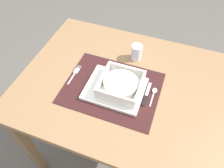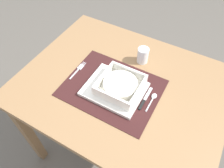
{
  "view_description": "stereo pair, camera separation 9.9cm",
  "coord_description": "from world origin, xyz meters",
  "px_view_note": "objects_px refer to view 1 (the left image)",
  "views": [
    {
      "loc": [
        0.19,
        -0.63,
        1.54
      ],
      "look_at": [
        -0.03,
        -0.05,
        0.77
      ],
      "focal_mm": 34.2,
      "sensor_mm": 36.0,
      "label": 1
    },
    {
      "loc": [
        0.28,
        -0.59,
        1.54
      ],
      "look_at": [
        -0.03,
        -0.05,
        0.77
      ],
      "focal_mm": 34.2,
      "sensor_mm": 36.0,
      "label": 2
    }
  ],
  "objects_px": {
    "spoon": "(154,92)",
    "butter_knife": "(146,96)",
    "bread_knife": "(140,96)",
    "porridge_bowl": "(121,85)",
    "dining_table": "(121,95)",
    "fork": "(75,73)",
    "drinking_glass": "(136,53)"
  },
  "relations": [
    {
      "from": "dining_table",
      "to": "spoon",
      "type": "distance_m",
      "value": 0.2
    },
    {
      "from": "fork",
      "to": "bread_knife",
      "type": "relative_size",
      "value": 0.97
    },
    {
      "from": "drinking_glass",
      "to": "fork",
      "type": "bearing_deg",
      "value": -139.79
    },
    {
      "from": "spoon",
      "to": "butter_knife",
      "type": "distance_m",
      "value": 0.04
    },
    {
      "from": "drinking_glass",
      "to": "dining_table",
      "type": "bearing_deg",
      "value": -96.1
    },
    {
      "from": "dining_table",
      "to": "porridge_bowl",
      "type": "bearing_deg",
      "value": -74.67
    },
    {
      "from": "porridge_bowl",
      "to": "fork",
      "type": "xyz_separation_m",
      "value": [
        -0.25,
        0.02,
        -0.04
      ]
    },
    {
      "from": "dining_table",
      "to": "butter_knife",
      "type": "xyz_separation_m",
      "value": [
        0.13,
        -0.04,
        0.11
      ]
    },
    {
      "from": "fork",
      "to": "spoon",
      "type": "distance_m",
      "value": 0.4
    },
    {
      "from": "dining_table",
      "to": "butter_knife",
      "type": "height_order",
      "value": "butter_knife"
    },
    {
      "from": "fork",
      "to": "porridge_bowl",
      "type": "bearing_deg",
      "value": -3.88
    },
    {
      "from": "fork",
      "to": "spoon",
      "type": "relative_size",
      "value": 1.17
    },
    {
      "from": "dining_table",
      "to": "butter_knife",
      "type": "distance_m",
      "value": 0.18
    },
    {
      "from": "porridge_bowl",
      "to": "drinking_glass",
      "type": "bearing_deg",
      "value": 88.25
    },
    {
      "from": "fork",
      "to": "spoon",
      "type": "bearing_deg",
      "value": 3.21
    },
    {
      "from": "butter_knife",
      "to": "bread_knife",
      "type": "distance_m",
      "value": 0.03
    },
    {
      "from": "porridge_bowl",
      "to": "bread_knife",
      "type": "relative_size",
      "value": 1.37
    },
    {
      "from": "butter_knife",
      "to": "bread_knife",
      "type": "bearing_deg",
      "value": -154.44
    },
    {
      "from": "butter_knife",
      "to": "bread_knife",
      "type": "height_order",
      "value": "same"
    },
    {
      "from": "fork",
      "to": "bread_knife",
      "type": "distance_m",
      "value": 0.35
    },
    {
      "from": "dining_table",
      "to": "drinking_glass",
      "type": "relative_size",
      "value": 11.8
    },
    {
      "from": "butter_knife",
      "to": "spoon",
      "type": "bearing_deg",
      "value": 47.23
    },
    {
      "from": "drinking_glass",
      "to": "porridge_bowl",
      "type": "bearing_deg",
      "value": -91.75
    },
    {
      "from": "fork",
      "to": "drinking_glass",
      "type": "height_order",
      "value": "drinking_glass"
    },
    {
      "from": "porridge_bowl",
      "to": "butter_knife",
      "type": "xyz_separation_m",
      "value": [
        0.12,
        0.01,
        -0.04
      ]
    },
    {
      "from": "porridge_bowl",
      "to": "bread_knife",
      "type": "height_order",
      "value": "porridge_bowl"
    },
    {
      "from": "porridge_bowl",
      "to": "drinking_glass",
      "type": "xyz_separation_m",
      "value": [
        0.01,
        0.23,
        -0.0
      ]
    },
    {
      "from": "porridge_bowl",
      "to": "fork",
      "type": "bearing_deg",
      "value": 175.93
    },
    {
      "from": "fork",
      "to": "spoon",
      "type": "xyz_separation_m",
      "value": [
        0.4,
        0.02,
        0.0
      ]
    },
    {
      "from": "porridge_bowl",
      "to": "bread_knife",
      "type": "distance_m",
      "value": 0.1
    },
    {
      "from": "butter_knife",
      "to": "fork",
      "type": "bearing_deg",
      "value": 178.25
    },
    {
      "from": "fork",
      "to": "bread_knife",
      "type": "xyz_separation_m",
      "value": [
        0.35,
        -0.02,
        0.0
      ]
    }
  ]
}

